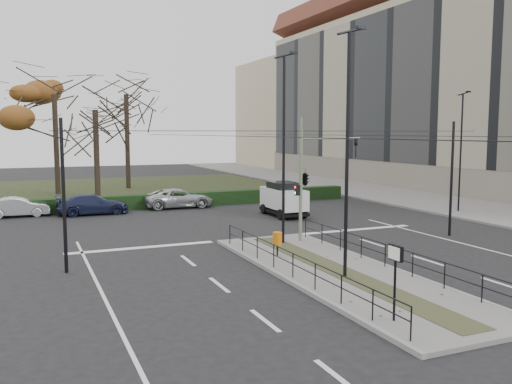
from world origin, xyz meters
TOP-DOWN VIEW (x-y plane):
  - ground at (0.00, 0.00)m, footprint 140.00×140.00m
  - median_island at (0.00, -2.50)m, footprint 4.40×15.00m
  - sidewalk_east at (18.00, 22.00)m, footprint 8.00×90.00m
  - park at (-6.00, 32.00)m, footprint 38.00×26.00m
  - hedge at (-6.00, 18.60)m, footprint 38.00×1.00m
  - apartment_block at (27.97, 23.97)m, footprint 13.09×52.10m
  - median_railing at (0.00, -2.60)m, footprint 4.14×13.24m
  - catenary at (0.00, 1.62)m, footprint 20.00×34.00m
  - traffic_light at (1.71, 3.33)m, footprint 3.70×2.08m
  - litter_bin at (-1.04, 0.83)m, footprint 0.40×0.40m
  - info_panel at (-1.51, -7.80)m, footprint 0.12×0.57m
  - streetlamp_median_near at (-0.19, -3.23)m, footprint 0.76×0.15m
  - streetlamp_median_far at (0.39, 3.15)m, footprint 0.76×0.15m
  - streetlamp_sidewalk at (15.93, 8.00)m, footprint 0.67×0.14m
  - parked_car_second at (-11.42, 17.95)m, footprint 3.84×1.35m
  - parked_car_third at (-6.88, 17.12)m, footprint 4.64×1.89m
  - parked_car_fourth at (-0.77, 18.00)m, footprint 5.01×2.39m
  - white_van at (4.50, 11.52)m, footprint 1.92×4.07m
  - rust_tree at (-8.33, 29.84)m, footprint 9.17×9.17m
  - bare_tree_center at (-1.84, 32.36)m, footprint 7.05×7.05m
  - bare_tree_near at (-5.69, 24.09)m, footprint 7.18×7.18m

SIDE VIEW (x-z plane):
  - ground at x=0.00m, z-range 0.00..0.00m
  - park at x=-6.00m, z-range 0.00..0.10m
  - median_island at x=0.00m, z-range 0.00..0.14m
  - sidewalk_east at x=18.00m, z-range 0.00..0.14m
  - hedge at x=-6.00m, z-range 0.00..1.00m
  - parked_car_second at x=-11.42m, z-range 0.00..1.26m
  - parked_car_third at x=-6.88m, z-range 0.00..1.35m
  - parked_car_fourth at x=-0.77m, z-range 0.00..1.38m
  - litter_bin at x=-1.04m, z-range 0.36..1.39m
  - median_railing at x=0.00m, z-range 0.52..1.44m
  - white_van at x=4.50m, z-range 0.05..2.28m
  - info_panel at x=-1.51m, z-range 0.76..2.93m
  - traffic_light at x=1.71m, z-range 0.58..6.00m
  - catenary at x=0.00m, z-range 0.42..6.42m
  - streetlamp_sidewalk at x=15.93m, z-range 0.21..8.23m
  - streetlamp_median_far at x=0.39m, z-range 0.22..9.27m
  - streetlamp_median_near at x=-0.19m, z-range 0.22..9.28m
  - bare_tree_near at x=-5.69m, z-range 1.96..11.35m
  - bare_tree_center at x=-1.84m, z-range 2.43..14.22m
  - rust_tree at x=-8.33m, z-range 3.01..14.25m
  - apartment_block at x=27.97m, z-range -0.43..21.22m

